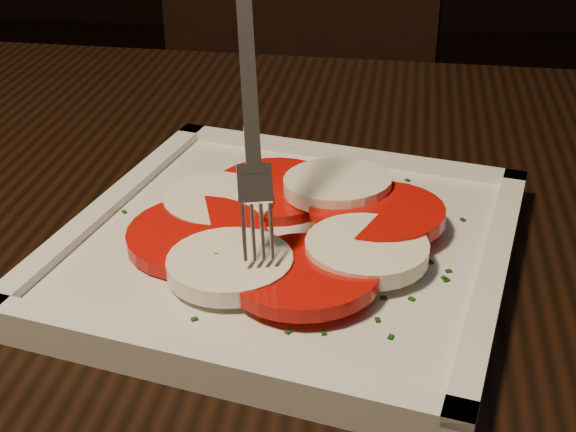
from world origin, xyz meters
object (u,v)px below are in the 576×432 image
at_px(table, 196,376).
at_px(fork, 248,95).
at_px(chair, 280,139).
at_px(plate, 288,248).

relative_size(table, fork, 8.53).
relative_size(table, chair, 1.35).
distance_m(chair, fork, 0.75).
bearing_deg(fork, chair, 82.20).
height_order(chair, fork, same).
height_order(table, chair, chair).
distance_m(table, plate, 0.12).
bearing_deg(plate, fork, -172.63).
xyz_separation_m(plate, fork, (-0.02, -0.00, 0.10)).
xyz_separation_m(table, fork, (0.04, -0.00, 0.21)).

